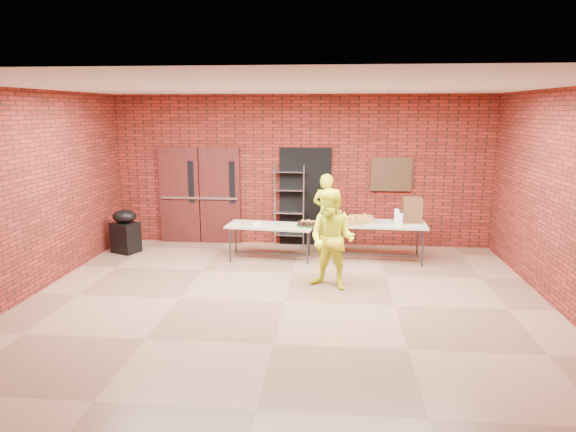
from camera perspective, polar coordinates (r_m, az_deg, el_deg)
The scene contains 19 objects.
room at distance 7.51m, azimuth -0.35°, elevation 1.92°, with size 8.08×7.08×3.28m.
double_doors at distance 11.34m, azimuth -9.76°, elevation 2.30°, with size 1.78×0.12×2.10m.
dark_doorway at distance 11.00m, azimuth 1.92°, elevation 2.15°, with size 1.10×0.06×2.10m, color black.
bronze_plaque at distance 10.96m, azimuth 11.40°, elevation 4.54°, with size 0.85×0.04×0.70m, color #412D1A.
wire_rack at distance 10.91m, azimuth 0.13°, elevation 1.14°, with size 0.64×0.21×1.74m, color #ADACB3, non-canonical shape.
table_left at distance 9.97m, azimuth -1.98°, elevation -1.31°, with size 1.74×0.88×0.69m.
table_right at distance 9.98m, azimuth 9.93°, elevation -1.12°, with size 1.87×0.85×0.75m.
basket_bananas at distance 9.91m, azimuth 5.48°, elevation -0.39°, with size 0.41×0.32×0.13m.
basket_oranges at distance 10.00m, azimuth 8.11°, elevation -0.31°, with size 0.45×0.35×0.14m.
basket_apples at distance 9.76m, azimuth 7.01°, elevation -0.57°, with size 0.45×0.35×0.14m.
muffin_tray at distance 9.87m, azimuth 2.10°, elevation -0.82°, with size 0.41×0.41×0.10m.
napkin_box at distance 9.97m, azimuth -3.40°, elevation -0.82°, with size 0.16×0.11×0.05m, color white.
coffee_dispenser at distance 10.14m, azimuth 13.61°, elevation 0.66°, with size 0.36×0.32×0.47m, color #502F1B.
cup_stack_front at distance 9.90m, azimuth 12.08°, elevation -0.14°, with size 0.09×0.09×0.27m, color white.
cup_stack_mid at distance 9.78m, azimuth 12.44°, elevation -0.41°, with size 0.08×0.08×0.23m, color white.
cup_stack_back at distance 10.05m, azimuth 11.96°, elevation 0.02°, with size 0.09×0.09×0.26m, color white.
covered_grill at distance 10.99m, azimuth -17.62°, elevation -1.62°, with size 0.61×0.57×0.89m.
volunteer_woman at distance 10.39m, azimuth 4.29°, elevation 0.26°, with size 0.60×0.39×1.64m, color #E8F21A.
volunteer_man at distance 8.33m, azimuth 4.93°, elevation -2.61°, with size 0.80×0.62×1.64m, color #E8F21A.
Camera 1 is at (0.72, -7.37, 2.88)m, focal length 32.00 mm.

